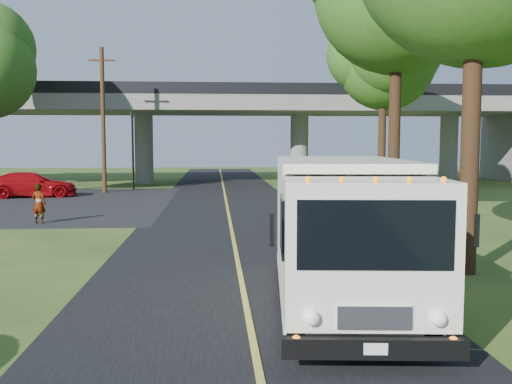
{
  "coord_description": "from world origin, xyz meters",
  "views": [
    {
      "loc": [
        -0.59,
        -12.23,
        3.19
      ],
      "look_at": [
        0.71,
        5.76,
        1.6
      ],
      "focal_mm": 40.0,
      "sensor_mm": 36.0,
      "label": 1
    }
  ],
  "objects": [
    {
      "name": "lane_line",
      "position": [
        0.0,
        10.0,
        0.03
      ],
      "size": [
        0.12,
        90.0,
        0.01
      ],
      "primitive_type": "cube",
      "color": "gold",
      "rests_on": "road"
    },
    {
      "name": "step_van",
      "position": [
        1.88,
        -1.54,
        1.54
      ],
      "size": [
        3.11,
        6.97,
        2.84
      ],
      "rotation": [
        0.0,
        0.0,
        -0.09
      ],
      "color": "silver",
      "rests_on": "ground"
    },
    {
      "name": "overpass",
      "position": [
        0.0,
        32.0,
        4.56
      ],
      "size": [
        54.0,
        10.0,
        7.3
      ],
      "color": "slate",
      "rests_on": "ground"
    },
    {
      "name": "ground",
      "position": [
        0.0,
        0.0,
        0.0
      ],
      "size": [
        120.0,
        120.0,
        0.0
      ],
      "primitive_type": "plane",
      "color": "#294518",
      "rests_on": "ground"
    },
    {
      "name": "traffic_signal",
      "position": [
        -6.0,
        26.0,
        3.2
      ],
      "size": [
        0.18,
        0.22,
        5.2
      ],
      "color": "black",
      "rests_on": "ground"
    },
    {
      "name": "parking_lot",
      "position": [
        -11.0,
        18.0,
        0.01
      ],
      "size": [
        16.0,
        18.0,
        0.01
      ],
      "primitive_type": "cube",
      "color": "black",
      "rests_on": "ground"
    },
    {
      "name": "red_sedan",
      "position": [
        -11.17,
        21.45,
        0.73
      ],
      "size": [
        5.34,
        3.06,
        1.46
      ],
      "primitive_type": "imported",
      "rotation": [
        0.0,
        0.0,
        1.78
      ],
      "color": "#B00A0F",
      "rests_on": "ground"
    },
    {
      "name": "tree_right_far",
      "position": [
        9.21,
        19.84,
        8.3
      ],
      "size": [
        5.77,
        5.67,
        10.99
      ],
      "color": "#382314",
      "rests_on": "ground"
    },
    {
      "name": "utility_pole",
      "position": [
        -7.5,
        24.0,
        4.59
      ],
      "size": [
        1.6,
        0.26,
        9.0
      ],
      "color": "#472D19",
      "rests_on": "ground"
    },
    {
      "name": "pedestrian",
      "position": [
        -7.45,
        10.39,
        0.79
      ],
      "size": [
        0.65,
        0.51,
        1.57
      ],
      "primitive_type": "imported",
      "rotation": [
        0.0,
        0.0,
        2.88
      ],
      "color": "gray",
      "rests_on": "ground"
    },
    {
      "name": "road",
      "position": [
        0.0,
        10.0,
        0.01
      ],
      "size": [
        7.0,
        90.0,
        0.02
      ],
      "primitive_type": "cube",
      "color": "black",
      "rests_on": "ground"
    }
  ]
}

